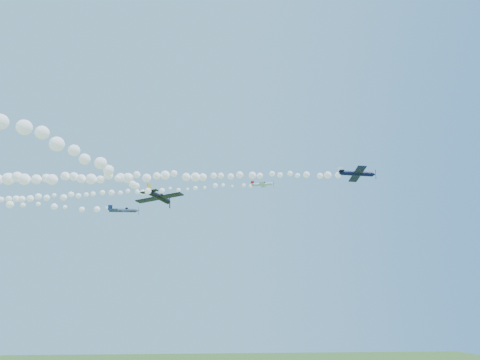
{
  "coord_description": "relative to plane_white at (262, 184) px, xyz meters",
  "views": [
    {
      "loc": [
        -2.64,
        -87.12,
        20.8
      ],
      "look_at": [
        4.14,
        -5.97,
        47.19
      ],
      "focal_mm": 30.0,
      "sensor_mm": 36.0,
      "label": 1
    }
  ],
  "objects": [
    {
      "name": "smoke_trail_navy",
      "position": [
        -23.03,
        -20.57,
        -5.25
      ],
      "size": [
        73.31,
        10.91,
        3.1
      ],
      "primitive_type": null,
      "color": "white"
    },
    {
      "name": "plane_white",
      "position": [
        0.0,
        0.0,
        0.0
      ],
      "size": [
        6.29,
        6.64,
        1.85
      ],
      "rotation": [
        0.08,
        -0.01,
        -0.26
      ],
      "color": "white"
    },
    {
      "name": "smoke_trail_white",
      "position": [
        -39.19,
        10.36,
        -0.31
      ],
      "size": [
        74.83,
        21.48,
        2.72
      ],
      "primitive_type": null,
      "color": "white"
    },
    {
      "name": "plane_grey",
      "position": [
        -31.84,
        -16.63,
        -11.75
      ],
      "size": [
        6.43,
        6.65,
        2.1
      ],
      "rotation": [
        0.24,
        -0.07,
        0.29
      ],
      "color": "#3C4457"
    },
    {
      "name": "plane_black",
      "position": [
        -22.47,
        -34.34,
        -13.51
      ],
      "size": [
        8.31,
        7.85,
        2.42
      ],
      "rotation": [
        -0.09,
        0.0,
        1.18
      ],
      "color": "black"
    },
    {
      "name": "plane_navy",
      "position": [
        15.99,
        -25.0,
        -5.06
      ],
      "size": [
        7.96,
        8.46,
        2.9
      ],
      "rotation": [
        -0.06,
        0.06,
        -0.11
      ],
      "color": "#0B0D34"
    }
  ]
}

